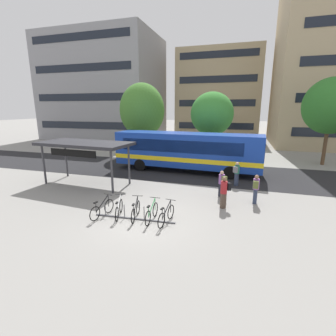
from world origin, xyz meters
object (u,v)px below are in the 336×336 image
Objects in this scene: street_tree_1 at (331,106)px; commuter_olive_pack_2 at (256,187)px; street_tree_0 at (212,114)px; parked_bicycle_black_0 at (102,209)px; parked_bicycle_green_3 at (152,213)px; commuter_grey_pack_0 at (237,172)px; city_bus at (187,150)px; transit_shelter at (84,145)px; parked_bicycle_black_2 at (136,211)px; commuter_black_pack_1 at (224,191)px; commuter_olive_pack_3 at (222,182)px; parked_bicycle_black_4 at (166,215)px; street_tree_2 at (142,110)px; parked_bicycle_white_1 at (119,209)px.

commuter_olive_pack_2 is at bearing -118.41° from street_tree_1.
street_tree_0 is 10.46m from street_tree_1.
parked_bicycle_black_0 is at bearing -102.96° from street_tree_0.
commuter_grey_pack_0 is at bearing -29.24° from parked_bicycle_green_3.
city_bus reaches higher than transit_shelter.
commuter_olive_pack_2 is (11.09, -0.48, -1.80)m from transit_shelter.
commuter_grey_pack_0 is at bearing -44.40° from parked_bicycle_black_2.
parked_bicycle_black_2 is 15.17m from street_tree_0.
commuter_black_pack_1 reaches higher than parked_bicycle_black_0.
street_tree_0 reaches higher than parked_bicycle_black_0.
commuter_black_pack_1 reaches higher than commuter_olive_pack_3.
parked_bicycle_black_2 is 1.54m from parked_bicycle_black_4.
parked_bicycle_black_0 is 2.49m from parked_bicycle_green_3.
parked_bicycle_black_4 is 1.07× the size of commuter_olive_pack_3.
street_tree_0 is at bearing -3.53° from parked_bicycle_black_0.
parked_bicycle_white_1 is at bearing -71.82° from street_tree_2.
city_bus is 9.73m from parked_bicycle_black_2.
parked_bicycle_white_1 is at bearing -129.41° from street_tree_1.
commuter_grey_pack_0 is 1.00× the size of commuter_olive_pack_2.
commuter_olive_pack_2 is 0.24× the size of street_tree_0.
street_tree_2 is at bearing 141.58° from city_bus.
city_bus reaches higher than parked_bicycle_green_3.
street_tree_2 is at bearing 174.32° from street_tree_0.
parked_bicycle_black_0 is at bearing -44.18° from transit_shelter.
commuter_black_pack_1 is at bearing -78.77° from parked_bicycle_white_1.
commuter_grey_pack_0 reaches higher than commuter_olive_pack_2.
city_bus is at bearing 1.81° from parked_bicycle_green_3.
commuter_olive_pack_2 is 1.94m from commuter_olive_pack_3.
street_tree_1 reaches higher than parked_bicycle_black_4.
commuter_grey_pack_0 is 4.21m from commuter_black_pack_1.
parked_bicycle_black_2 is at bearing 89.65° from parked_bicycle_green_3.
street_tree_2 is (-0.34, 11.09, 2.20)m from transit_shelter.
transit_shelter is 9.39m from commuter_olive_pack_3.
street_tree_0 is 0.86× the size of street_tree_1.
parked_bicycle_black_0 is at bearing 125.73° from commuter_olive_pack_2.
city_bus is 7.30× the size of parked_bicycle_white_1.
parked_bicycle_black_0 is at bearing -4.66° from commuter_black_pack_1.
street_tree_0 is at bearing 7.34° from parked_bicycle_black_4.
parked_bicycle_white_1 is 16.69m from street_tree_2.
parked_bicycle_green_3 is at bearing -66.27° from street_tree_2.
street_tree_0 is (7.26, 10.33, 1.88)m from transit_shelter.
city_bus reaches higher than parked_bicycle_black_4.
commuter_olive_pack_2 is 16.74m from street_tree_2.
parked_bicycle_black_0 is 8.22m from commuter_olive_pack_2.
street_tree_2 reaches higher than parked_bicycle_black_2.
parked_bicycle_black_0 is 6.28m from commuter_black_pack_1.
street_tree_0 is (2.59, 14.50, 4.25)m from parked_bicycle_white_1.
city_bus is at bearing -24.23° from parked_bicycle_white_1.
parked_bicycle_black_4 is at bearing -90.71° from street_tree_0.
parked_bicycle_white_1 is at bearing 92.82° from commuter_olive_pack_3.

